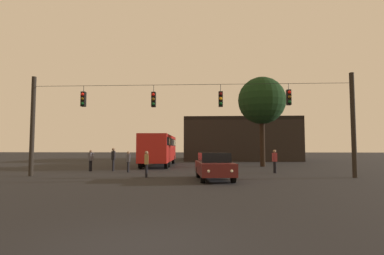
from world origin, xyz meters
The scene contains 11 objects.
ground_plane centered at (0.00, 24.50, 0.00)m, with size 168.00×168.00×0.00m, color black.
overhead_signal_span centered at (-0.05, 13.25, 3.71)m, with size 20.39×0.44×6.41m.
city_bus centered at (-3.65, 24.54, 1.87)m, with size 2.95×11.09×3.00m.
car_near_right centered at (1.56, 11.64, 0.80)m, with size 2.29×4.48×1.52m.
pedestrian_crossing_left centered at (-2.53, 12.80, 0.90)m, with size 0.30×0.40×1.61m.
pedestrian_crossing_center centered at (-4.66, 16.56, 0.86)m, with size 0.29×0.39×1.54m.
pedestrian_crossing_right centered at (-6.11, 17.59, 1.02)m, with size 0.28×0.38×1.78m.
pedestrian_near_bus centered at (-7.79, 17.29, 0.92)m, with size 0.32×0.41×1.63m.
pedestrian_trailing centered at (5.98, 16.39, 0.93)m, with size 0.31×0.40×1.65m.
corner_building centered at (5.83, 40.47, 2.96)m, with size 15.50×13.98×5.91m.
tree_left_silhouette centered at (6.47, 23.78, 6.33)m, with size 4.58×4.58×8.67m.
Camera 1 is at (1.21, -5.39, 1.81)m, focal length 28.06 mm.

